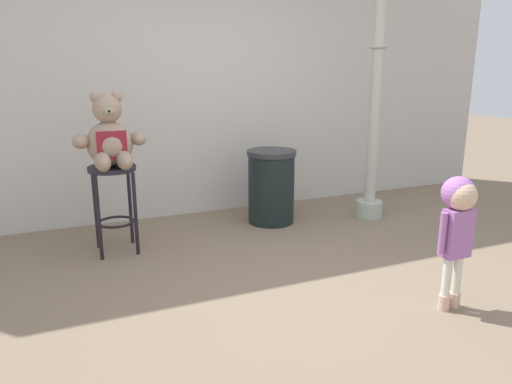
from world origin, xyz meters
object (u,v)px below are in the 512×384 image
Objects in this scene: teddy_bear at (110,140)px; bar_stool_with_teddy at (114,191)px; trash_bin at (271,186)px; child_walking at (458,215)px; lamppost at (375,101)px.

bar_stool_with_teddy is at bearing 90.00° from teddy_bear.
trash_bin is at bearing 8.89° from teddy_bear.
trash_bin is (1.61, 0.22, -0.17)m from bar_stool_with_teddy.
child_walking is (1.94, -1.92, -0.34)m from teddy_bear.
child_walking is 0.29× the size of lamppost.
bar_stool_with_teddy is at bearing -172.18° from trash_bin.
lamppost reaches higher than teddy_bear.
bar_stool_with_teddy is 1.23× the size of teddy_bear.
lamppost is (1.06, -0.26, 0.86)m from trash_bin.
teddy_bear is 2.75m from child_walking.
teddy_bear reaches higher than child_walking.
lamppost reaches higher than bar_stool_with_teddy.
child_walking is 1.19× the size of trash_bin.
bar_stool_with_teddy is at bearing 179.19° from lamppost.
trash_bin is at bearing 7.82° from bar_stool_with_teddy.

